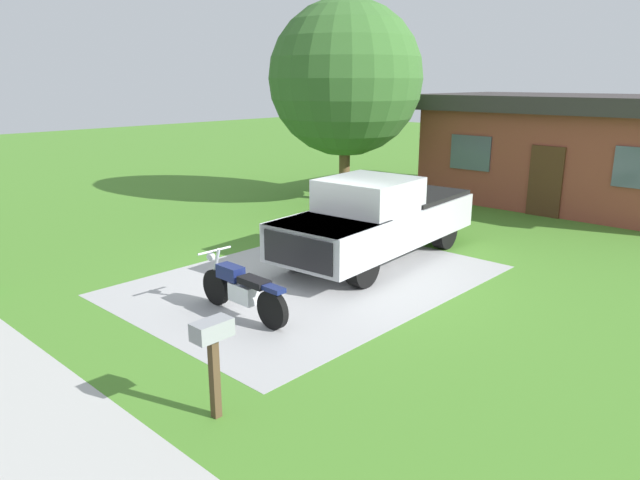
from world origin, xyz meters
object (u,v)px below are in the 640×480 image
(mailbox, at_px, (213,343))
(neighbor_house, at_px, (579,149))
(motorcycle, at_px, (242,290))
(pickup_truck, at_px, (379,217))
(shade_tree, at_px, (345,79))

(mailbox, bearing_deg, neighbor_house, 95.59)
(motorcycle, xyz_separation_m, mailbox, (2.22, -2.25, 0.51))
(mailbox, bearing_deg, pickup_truck, 111.38)
(motorcycle, relative_size, neighbor_house, 0.23)
(neighbor_house, bearing_deg, shade_tree, -140.76)
(pickup_truck, distance_m, neighbor_house, 9.36)
(motorcycle, height_order, pickup_truck, pickup_truck)
(motorcycle, distance_m, pickup_truck, 4.38)
(pickup_truck, bearing_deg, neighbor_house, 83.66)
(motorcycle, height_order, mailbox, mailbox)
(mailbox, relative_size, neighbor_house, 0.13)
(mailbox, xyz_separation_m, neighbor_house, (-1.55, 15.85, 0.81))
(mailbox, xyz_separation_m, shade_tree, (-7.45, 11.04, 3.03))
(motorcycle, relative_size, pickup_truck, 0.38)
(motorcycle, relative_size, mailbox, 1.76)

